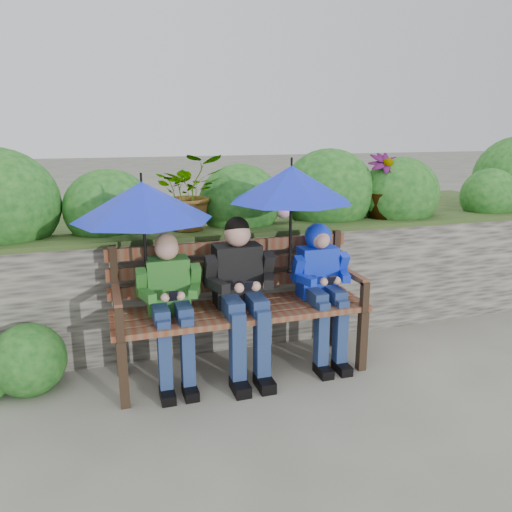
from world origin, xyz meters
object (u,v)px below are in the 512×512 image
object	(u,v)px
park_bench	(239,298)
boy_right	(322,280)
umbrella_left	(142,201)
boy_left	(170,300)
umbrella_right	(291,184)
boy_middle	(241,289)

from	to	relation	value
park_bench	boy_right	distance (m)	0.68
umbrella_left	park_bench	bearing A→B (deg)	2.50
boy_right	umbrella_left	xyz separation A→B (m)	(-1.37, 0.05, 0.69)
boy_left	umbrella_left	distance (m)	0.75
boy_right	umbrella_right	xyz separation A→B (m)	(-0.27, 0.01, 0.77)
boy_left	umbrella_left	size ratio (longest dim) A/B	1.16
boy_right	boy_middle	bearing A→B (deg)	-178.15
boy_left	boy_middle	distance (m)	0.54
boy_right	umbrella_left	distance (m)	1.53
boy_left	boy_middle	xyz separation A→B (m)	(0.54, -0.01, 0.04)
park_bench	umbrella_left	size ratio (longest dim) A/B	1.99
boy_left	boy_right	distance (m)	1.21
boy_middle	umbrella_left	size ratio (longest dim) A/B	1.25
park_bench	boy_middle	bearing A→B (deg)	-94.82
boy_left	boy_middle	bearing A→B (deg)	-1.00
umbrella_left	boy_middle	bearing A→B (deg)	-5.79
umbrella_right	boy_right	bearing A→B (deg)	-1.92
park_bench	umbrella_right	size ratio (longest dim) A/B	2.07
boy_left	boy_middle	world-z (taller)	boy_middle
park_bench	boy_right	xyz separation A→B (m)	(0.67, -0.08, 0.11)
park_bench	boy_left	xyz separation A→B (m)	(-0.54, -0.09, 0.07)
boy_middle	umbrella_left	bearing A→B (deg)	174.21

